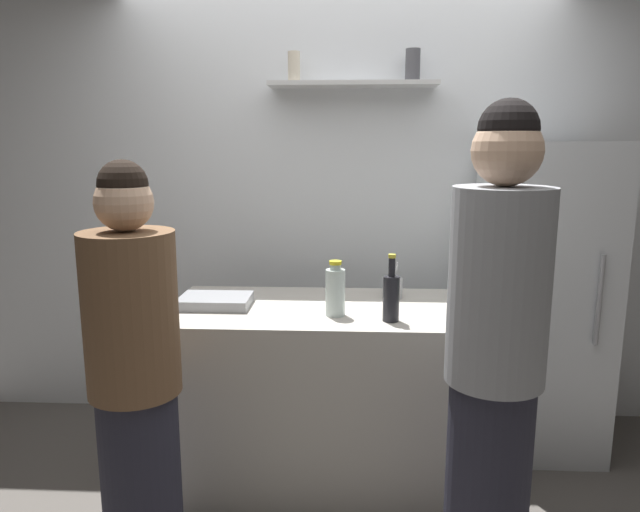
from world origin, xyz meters
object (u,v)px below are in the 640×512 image
at_px(utensil_holder, 393,287).
at_px(person_brown_jacket, 135,383).
at_px(wine_bottle_dark_glass, 391,296).
at_px(wine_bottle_green_glass, 468,295).
at_px(refrigerator, 541,299).
at_px(person_grey_hoodie, 494,365).
at_px(baking_pan, 215,301).
at_px(water_bottle_plastic, 335,291).

relative_size(utensil_holder, person_brown_jacket, 0.12).
distance_m(wine_bottle_dark_glass, wine_bottle_green_glass, 0.35).
distance_m(refrigerator, wine_bottle_dark_glass, 1.05).
height_order(wine_bottle_green_glass, person_brown_jacket, person_brown_jacket).
height_order(person_brown_jacket, person_grey_hoodie, person_grey_hoodie).
bearing_deg(person_brown_jacket, refrigerator, -108.08).
relative_size(refrigerator, baking_pan, 4.93).
relative_size(refrigerator, wine_bottle_green_glass, 5.88).
relative_size(refrigerator, utensil_holder, 8.42).
bearing_deg(wine_bottle_dark_glass, person_brown_jacket, -152.13).
bearing_deg(person_grey_hoodie, wine_bottle_green_glass, 64.82).
height_order(utensil_holder, wine_bottle_dark_glass, wine_bottle_dark_glass).
bearing_deg(baking_pan, wine_bottle_dark_glass, -13.22).
height_order(baking_pan, wine_bottle_green_glass, wine_bottle_green_glass).
distance_m(refrigerator, wine_bottle_green_glass, 0.75).
distance_m(wine_bottle_dark_glass, person_brown_jacket, 1.12).
xyz_separation_m(baking_pan, person_brown_jacket, (-0.14, -0.71, -0.12)).
distance_m(utensil_holder, water_bottle_plastic, 0.44).
distance_m(refrigerator, utensil_holder, 0.85).
height_order(refrigerator, water_bottle_plastic, refrigerator).
xyz_separation_m(refrigerator, person_grey_hoodie, (-0.53, -1.16, 0.07)).
distance_m(wine_bottle_dark_glass, water_bottle_plastic, 0.26).
bearing_deg(water_bottle_plastic, wine_bottle_green_glass, -0.92).
relative_size(wine_bottle_dark_glass, wine_bottle_green_glass, 1.06).
bearing_deg(wine_bottle_green_glass, person_grey_hoodie, -92.62).
height_order(wine_bottle_green_glass, person_grey_hoodie, person_grey_hoodie).
xyz_separation_m(refrigerator, water_bottle_plastic, (-1.10, -0.52, 0.17)).
distance_m(person_brown_jacket, person_grey_hoodie, 1.30).
bearing_deg(utensil_holder, person_brown_jacket, -137.83).
relative_size(baking_pan, wine_bottle_dark_glass, 1.12).
distance_m(baking_pan, water_bottle_plastic, 0.61).
relative_size(refrigerator, wine_bottle_dark_glass, 5.53).
distance_m(wine_bottle_green_glass, water_bottle_plastic, 0.60).
bearing_deg(water_bottle_plastic, person_brown_jacket, -140.97).
height_order(wine_bottle_green_glass, water_bottle_plastic, wine_bottle_green_glass).
bearing_deg(water_bottle_plastic, baking_pan, 168.10).
bearing_deg(wine_bottle_green_glass, utensil_holder, 132.77).
bearing_deg(person_brown_jacket, baking_pan, -60.48).
bearing_deg(water_bottle_plastic, wine_bottle_dark_glass, -16.26).
bearing_deg(wine_bottle_dark_glass, water_bottle_plastic, 163.74).
xyz_separation_m(person_brown_jacket, person_grey_hoodie, (1.30, -0.05, 0.11)).
xyz_separation_m(utensil_holder, water_bottle_plastic, (-0.29, -0.33, 0.06)).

